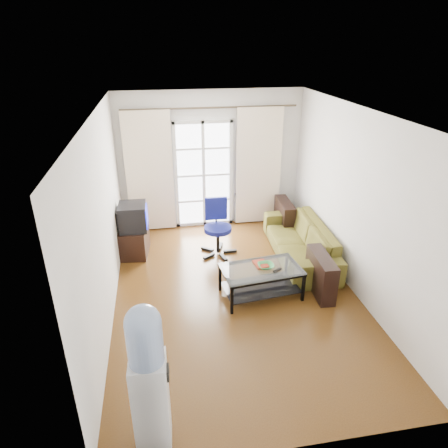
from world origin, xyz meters
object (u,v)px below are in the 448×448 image
at_px(sofa, 300,241).
at_px(crt_tv, 132,217).
at_px(coffee_table, 261,278).
at_px(tv_stand, 134,241).
at_px(water_cooler, 149,377).
at_px(task_chair, 218,238).

xyz_separation_m(sofa, crt_tv, (-2.88, 0.59, 0.42)).
xyz_separation_m(coffee_table, tv_stand, (-1.90, 1.65, -0.05)).
bearing_deg(coffee_table, water_cooler, -126.62).
xyz_separation_m(tv_stand, water_cooler, (0.29, -3.82, 0.58)).
relative_size(coffee_table, task_chair, 1.23).
height_order(tv_stand, task_chair, task_chair).
bearing_deg(sofa, water_cooler, -35.97).
distance_m(sofa, coffee_table, 1.42).
bearing_deg(water_cooler, coffee_table, 56.01).
distance_m(tv_stand, crt_tv, 0.48).
bearing_deg(coffee_table, tv_stand, 139.02).
bearing_deg(coffee_table, task_chair, 106.98).
xyz_separation_m(coffee_table, water_cooler, (-1.61, -2.17, 0.53)).
bearing_deg(crt_tv, water_cooler, -84.39).
height_order(crt_tv, task_chair, task_chair).
bearing_deg(tv_stand, coffee_table, -34.59).
height_order(sofa, crt_tv, crt_tv).
relative_size(coffee_table, water_cooler, 0.78).
bearing_deg(water_cooler, tv_stand, 97.02).
relative_size(coffee_table, crt_tv, 2.35).
bearing_deg(tv_stand, task_chair, -2.83).
xyz_separation_m(tv_stand, crt_tv, (0.00, -0.04, 0.48)).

